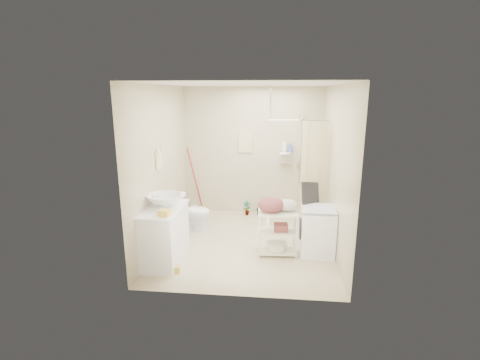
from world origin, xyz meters
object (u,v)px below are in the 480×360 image
at_px(toilet, 193,212).
at_px(laundry_rack, 277,228).
at_px(washing_machine, 317,231).
at_px(vanity, 165,235).

xyz_separation_m(toilet, laundry_rack, (1.55, -0.86, 0.08)).
height_order(toilet, washing_machine, washing_machine).
bearing_deg(vanity, washing_machine, 13.37).
relative_size(vanity, washing_machine, 1.28).
bearing_deg(toilet, vanity, 179.60).
bearing_deg(vanity, laundry_rack, 15.29).
distance_m(washing_machine, laundry_rack, 0.63).
xyz_separation_m(toilet, washing_machine, (2.18, -0.79, 0.04)).
height_order(vanity, toilet, vanity).
xyz_separation_m(washing_machine, laundry_rack, (-0.63, -0.08, 0.04)).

